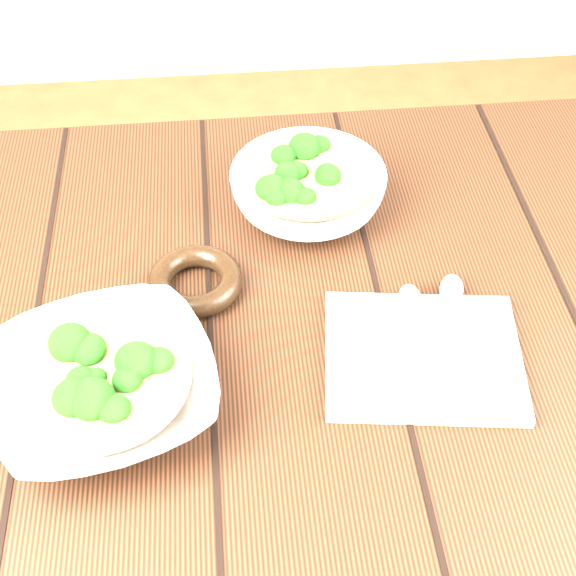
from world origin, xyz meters
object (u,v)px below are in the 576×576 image
(table, at_px, (233,382))
(trivet, at_px, (195,281))
(napkin, at_px, (423,356))
(soup_bowl_front, at_px, (104,386))
(soup_bowl_back, at_px, (308,190))

(table, distance_m, trivet, 0.15)
(napkin, bearing_deg, trivet, 159.45)
(soup_bowl_front, xyz_separation_m, trivet, (0.10, 0.16, -0.02))
(table, bearing_deg, soup_bowl_front, -140.95)
(soup_bowl_front, distance_m, trivet, 0.18)
(soup_bowl_front, relative_size, trivet, 2.48)
(soup_bowl_back, relative_size, trivet, 2.16)
(table, distance_m, soup_bowl_back, 0.26)
(soup_bowl_front, bearing_deg, napkin, 4.42)
(soup_bowl_back, xyz_separation_m, trivet, (-0.15, -0.13, -0.02))
(soup_bowl_back, xyz_separation_m, napkin, (0.10, -0.26, -0.03))
(table, xyz_separation_m, napkin, (0.21, -0.08, 0.13))
(table, relative_size, soup_bowl_back, 4.95)
(soup_bowl_back, bearing_deg, trivet, -139.01)
(trivet, height_order, napkin, trivet)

